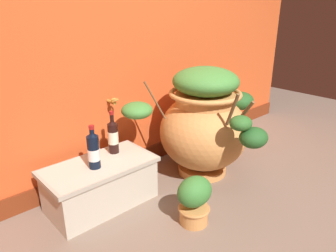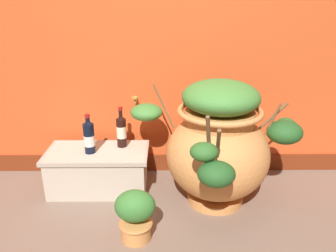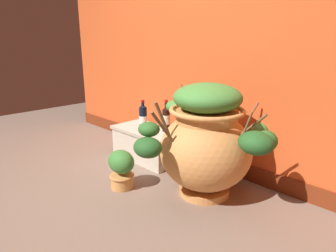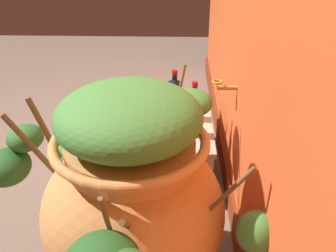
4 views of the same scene
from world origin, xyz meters
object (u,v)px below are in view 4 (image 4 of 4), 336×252
object	(u,v)px
wine_bottle_middle	(174,97)
terracotta_urn	(132,195)
wine_bottle_left	(194,113)
potted_shrub	(71,169)

from	to	relation	value
wine_bottle_middle	terracotta_urn	bearing A→B (deg)	-9.04
wine_bottle_left	potted_shrub	bearing A→B (deg)	-77.08
wine_bottle_left	terracotta_urn	bearing A→B (deg)	-20.08
terracotta_urn	wine_bottle_middle	xyz separation A→B (m)	(-0.92, 0.15, 0.00)
terracotta_urn	potted_shrub	distance (m)	0.73
terracotta_urn	wine_bottle_left	distance (m)	0.74
terracotta_urn	wine_bottle_left	bearing A→B (deg)	159.92
terracotta_urn	wine_bottle_middle	world-z (taller)	terracotta_urn
terracotta_urn	potted_shrub	xyz separation A→B (m)	(-0.55, -0.41, -0.27)
wine_bottle_left	wine_bottle_middle	xyz separation A→B (m)	(-0.22, -0.11, -0.00)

